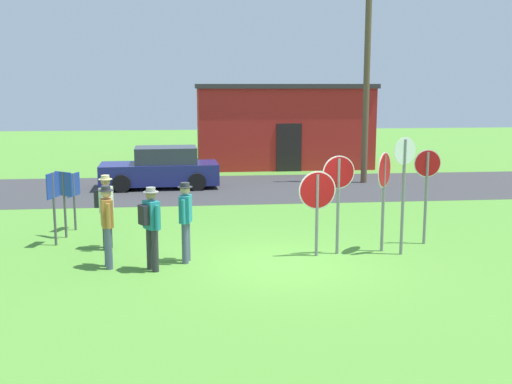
{
  "coord_description": "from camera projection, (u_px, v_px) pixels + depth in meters",
  "views": [
    {
      "loc": [
        -2.03,
        -12.73,
        3.79
      ],
      "look_at": [
        -0.48,
        1.55,
        1.3
      ],
      "focal_mm": 43.76,
      "sensor_mm": 36.0,
      "label": 1
    }
  ],
  "objects": [
    {
      "name": "stop_sign_leaning_right",
      "position": [
        404.0,
        178.0,
        13.78
      ],
      "size": [
        0.57,
        0.25,
        2.65
      ],
      "color": "slate",
      "rests_on": "ground"
    },
    {
      "name": "stop_sign_leaning_left",
      "position": [
        384.0,
        183.0,
        14.08
      ],
      "size": [
        0.49,
        0.66,
        2.29
      ],
      "color": "slate",
      "rests_on": "ground"
    },
    {
      "name": "ground_plane",
      "position": [
        286.0,
        264.0,
        13.33
      ],
      "size": [
        80.0,
        80.0,
        0.0
      ],
      "primitive_type": "plane",
      "color": "#518E33"
    },
    {
      "name": "building_background",
      "position": [
        281.0,
        124.0,
        29.48
      ],
      "size": [
        8.03,
        5.01,
        3.8
      ],
      "color": "#B2231E",
      "rests_on": "ground"
    },
    {
      "name": "info_panel_leftmost",
      "position": [
        64.0,
        192.0,
        15.42
      ],
      "size": [
        0.47,
        0.41,
        1.66
      ],
      "color": "#4C4C51",
      "rests_on": "ground"
    },
    {
      "name": "stop_sign_nearest",
      "position": [
        427.0,
        181.0,
        14.75
      ],
      "size": [
        0.66,
        0.07,
        2.28
      ],
      "color": "slate",
      "rests_on": "ground"
    },
    {
      "name": "person_with_sunhat",
      "position": [
        186.0,
        217.0,
        13.3
      ],
      "size": [
        0.32,
        0.56,
        1.74
      ],
      "color": "#4C5670",
      "rests_on": "ground"
    },
    {
      "name": "utility_pole",
      "position": [
        367.0,
        77.0,
        23.63
      ],
      "size": [
        1.8,
        0.24,
        7.72
      ],
      "color": "brown",
      "rests_on": "ground"
    },
    {
      "name": "person_in_dark_shirt",
      "position": [
        107.0,
        222.0,
        12.88
      ],
      "size": [
        0.32,
        0.56,
        1.74
      ],
      "color": "#4C5670",
      "rests_on": "ground"
    },
    {
      "name": "info_panel_middle",
      "position": [
        74.0,
        191.0,
        16.24
      ],
      "size": [
        0.23,
        0.57,
        1.51
      ],
      "color": "#4C4C51",
      "rests_on": "ground"
    },
    {
      "name": "info_panel_rightmost",
      "position": [
        53.0,
        196.0,
        14.65
      ],
      "size": [
        0.18,
        0.59,
        1.75
      ],
      "color": "#4C4C51",
      "rests_on": "ground"
    },
    {
      "name": "stop_sign_center_cluster",
      "position": [
        317.0,
        199.0,
        13.72
      ],
      "size": [
        0.85,
        0.13,
        1.92
      ],
      "color": "slate",
      "rests_on": "ground"
    },
    {
      "name": "stop_sign_rear_left",
      "position": [
        338.0,
        187.0,
        13.87
      ],
      "size": [
        0.74,
        0.11,
        2.23
      ],
      "color": "slate",
      "rests_on": "ground"
    },
    {
      "name": "street_asphalt",
      "position": [
        245.0,
        188.0,
        22.99
      ],
      "size": [
        60.0,
        6.4,
        0.01
      ],
      "primitive_type": "cube",
      "color": "#38383A",
      "rests_on": "ground"
    },
    {
      "name": "person_in_teal",
      "position": [
        151.0,
        223.0,
        12.67
      ],
      "size": [
        0.46,
        0.5,
        1.74
      ],
      "color": "#2D2D33",
      "rests_on": "ground"
    },
    {
      "name": "person_near_signs",
      "position": [
        106.0,
        206.0,
        14.37
      ],
      "size": [
        0.42,
        0.56,
        1.74
      ],
      "color": "#2D2D33",
      "rests_on": "ground"
    },
    {
      "name": "parked_car_on_street",
      "position": [
        161.0,
        169.0,
        23.05
      ],
      "size": [
        4.37,
        2.16,
        1.51
      ],
      "color": "navy",
      "rests_on": "ground"
    }
  ]
}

